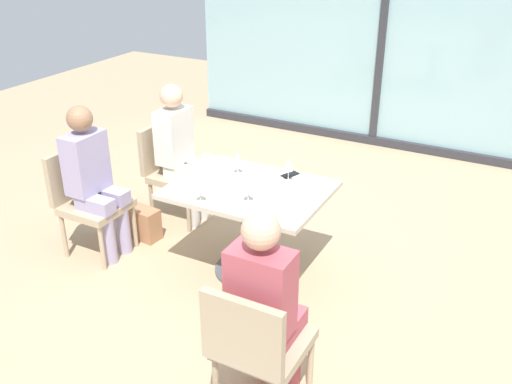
{
  "coord_description": "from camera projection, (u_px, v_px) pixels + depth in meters",
  "views": [
    {
      "loc": [
        1.83,
        -3.35,
        2.55
      ],
      "look_at": [
        0.0,
        0.1,
        0.65
      ],
      "focal_mm": 40.16,
      "sensor_mm": 36.0,
      "label": 1
    }
  ],
  "objects": [
    {
      "name": "chair_far_left",
      "position": [
        172.0,
        166.0,
        5.18
      ],
      "size": [
        0.5,
        0.46,
        0.87
      ],
      "color": "tan",
      "rests_on": "ground_plane"
    },
    {
      "name": "wine_glass_3",
      "position": [
        200.0,
        185.0,
        3.96
      ],
      "size": [
        0.07,
        0.07,
        0.18
      ],
      "color": "silver",
      "rests_on": "dining_table_main"
    },
    {
      "name": "wine_glass_2",
      "position": [
        248.0,
        185.0,
        3.96
      ],
      "size": [
        0.07,
        0.07,
        0.18
      ],
      "color": "silver",
      "rests_on": "dining_table_main"
    },
    {
      "name": "ground_plane",
      "position": [
        250.0,
        270.0,
        4.55
      ],
      "size": [
        12.0,
        12.0,
        0.0
      ],
      "primitive_type": "plane",
      "color": "tan"
    },
    {
      "name": "person_far_left",
      "position": [
        180.0,
        147.0,
        5.04
      ],
      "size": [
        0.39,
        0.34,
        1.26
      ],
      "color": "silver",
      "rests_on": "ground_plane"
    },
    {
      "name": "chair_front_right",
      "position": [
        256.0,
        343.0,
        3.04
      ],
      "size": [
        0.46,
        0.5,
        0.87
      ],
      "color": "tan",
      "rests_on": "ground_plane"
    },
    {
      "name": "cell_phone_on_table",
      "position": [
        290.0,
        175.0,
        4.43
      ],
      "size": [
        0.12,
        0.16,
        0.01
      ],
      "primitive_type": "cube",
      "rotation": [
        0.0,
        0.0,
        -0.36
      ],
      "color": "black",
      "rests_on": "dining_table_main"
    },
    {
      "name": "wine_glass_1",
      "position": [
        289.0,
        165.0,
        4.28
      ],
      "size": [
        0.07,
        0.07,
        0.18
      ],
      "color": "silver",
      "rests_on": "dining_table_main"
    },
    {
      "name": "person_front_right",
      "position": [
        266.0,
        301.0,
        3.04
      ],
      "size": [
        0.34,
        0.39,
        1.26
      ],
      "color": "#B24C56",
      "rests_on": "ground_plane"
    },
    {
      "name": "wine_glass_0",
      "position": [
        238.0,
        158.0,
        4.4
      ],
      "size": [
        0.07,
        0.07,
        0.18
      ],
      "color": "silver",
      "rests_on": "dining_table_main"
    },
    {
      "name": "person_side_end",
      "position": [
        93.0,
        175.0,
        4.5
      ],
      "size": [
        0.39,
        0.34,
        1.26
      ],
      "color": "#9E93B7",
      "rests_on": "ground_plane"
    },
    {
      "name": "dining_table_main",
      "position": [
        250.0,
        211.0,
        4.32
      ],
      "size": [
        1.14,
        0.87,
        0.73
      ],
      "color": "#BCB29E",
      "rests_on": "ground_plane"
    },
    {
      "name": "handbag_0",
      "position": [
        143.0,
        223.0,
        4.96
      ],
      "size": [
        0.32,
        0.19,
        0.28
      ],
      "primitive_type": "cube",
      "rotation": [
        0.0,
        0.0,
        -0.11
      ],
      "color": "#A3704C",
      "rests_on": "ground_plane"
    },
    {
      "name": "coffee_cup",
      "position": [
        207.0,
        160.0,
        4.59
      ],
      "size": [
        0.08,
        0.08,
        0.09
      ],
      "primitive_type": "cylinder",
      "color": "white",
      "rests_on": "dining_table_main"
    },
    {
      "name": "window_wall_backdrop",
      "position": [
        382.0,
        44.0,
        6.56
      ],
      "size": [
        4.77,
        0.1,
        2.7
      ],
      "color": "#8EB7BC",
      "rests_on": "ground_plane"
    },
    {
      "name": "chair_side_end",
      "position": [
        86.0,
        196.0,
        4.63
      ],
      "size": [
        0.5,
        0.46,
        0.87
      ],
      "color": "tan",
      "rests_on": "ground_plane"
    }
  ]
}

